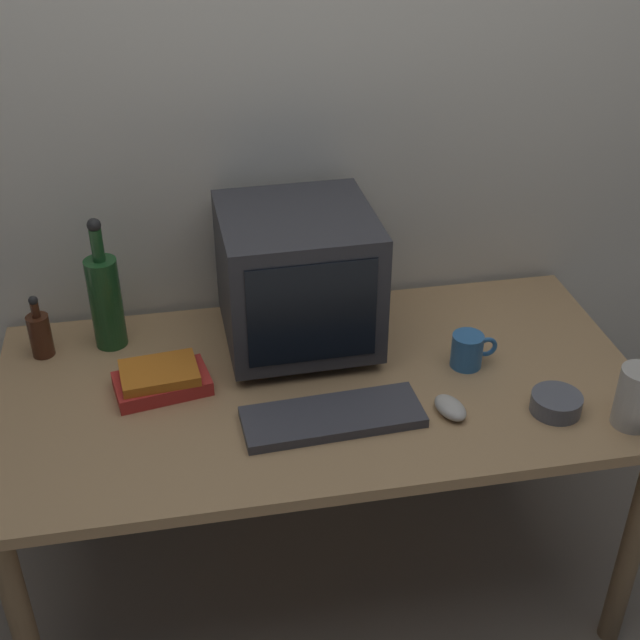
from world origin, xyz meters
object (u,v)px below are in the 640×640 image
object	(u,v)px
cd_spindle	(556,403)
bottle_short	(40,333)
mug	(468,350)
keyboard	(331,417)
computer_mouse	(450,408)
metal_canister	(636,397)
book_stack	(161,380)
crt_monitor	(298,278)
bottle_tall	(105,299)

from	to	relation	value
cd_spindle	bottle_short	bearing A→B (deg)	158.89
mug	cd_spindle	xyz separation A→B (m)	(0.14, -0.22, -0.02)
keyboard	computer_mouse	size ratio (longest dim) A/B	4.20
cd_spindle	metal_canister	world-z (taller)	metal_canister
computer_mouse	mug	xyz separation A→B (m)	(0.10, 0.19, 0.03)
book_stack	computer_mouse	bearing A→B (deg)	-18.35
keyboard	computer_mouse	xyz separation A→B (m)	(0.28, -0.02, 0.01)
keyboard	cd_spindle	bearing A→B (deg)	-9.32
mug	bottle_short	bearing A→B (deg)	167.03
computer_mouse	bottle_short	size ratio (longest dim) A/B	0.57
book_stack	crt_monitor	bearing A→B (deg)	22.41
keyboard	metal_canister	size ratio (longest dim) A/B	2.80
mug	metal_canister	distance (m)	0.42
bottle_short	computer_mouse	bearing A→B (deg)	-24.18
computer_mouse	mug	bearing A→B (deg)	44.71
crt_monitor	bottle_short	world-z (taller)	crt_monitor
computer_mouse	bottle_tall	xyz separation A→B (m)	(-0.79, 0.45, 0.12)
bottle_short	metal_canister	distance (m)	1.46
bottle_short	metal_canister	bearing A→B (deg)	-21.71
book_stack	mug	distance (m)	0.77
bottle_tall	metal_canister	world-z (taller)	bottle_tall
crt_monitor	bottle_short	distance (m)	0.68
book_stack	cd_spindle	size ratio (longest dim) A/B	2.05
book_stack	cd_spindle	bearing A→B (deg)	-15.65
bottle_tall	book_stack	size ratio (longest dim) A/B	1.48
crt_monitor	mug	distance (m)	0.47
book_stack	metal_canister	world-z (taller)	metal_canister
computer_mouse	bottle_tall	world-z (taller)	bottle_tall
crt_monitor	bottle_tall	bearing A→B (deg)	170.52
bottle_tall	cd_spindle	size ratio (longest dim) A/B	3.03
computer_mouse	metal_canister	size ratio (longest dim) A/B	0.67
bottle_tall	metal_canister	bearing A→B (deg)	-25.32
bottle_tall	book_stack	xyz separation A→B (m)	(0.12, -0.23, -0.11)
crt_monitor	keyboard	world-z (taller)	crt_monitor
computer_mouse	mug	size ratio (longest dim) A/B	0.83
crt_monitor	computer_mouse	bearing A→B (deg)	-50.99
keyboard	computer_mouse	distance (m)	0.28
cd_spindle	book_stack	bearing A→B (deg)	164.35
crt_monitor	book_stack	xyz separation A→B (m)	(-0.36, -0.15, -0.16)
mug	cd_spindle	world-z (taller)	mug
bottle_short	cd_spindle	bearing A→B (deg)	-21.11
mug	keyboard	bearing A→B (deg)	-157.17
cd_spindle	keyboard	bearing A→B (deg)	173.59
metal_canister	book_stack	bearing A→B (deg)	162.74
bottle_short	cd_spindle	xyz separation A→B (m)	(1.21, -0.47, -0.04)
bottle_short	book_stack	xyz separation A→B (m)	(0.30, -0.21, -0.04)
book_stack	cd_spindle	distance (m)	0.95
keyboard	metal_canister	bearing A→B (deg)	-14.07
bottle_tall	bottle_short	bearing A→B (deg)	-173.43
keyboard	computer_mouse	bearing A→B (deg)	-7.82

